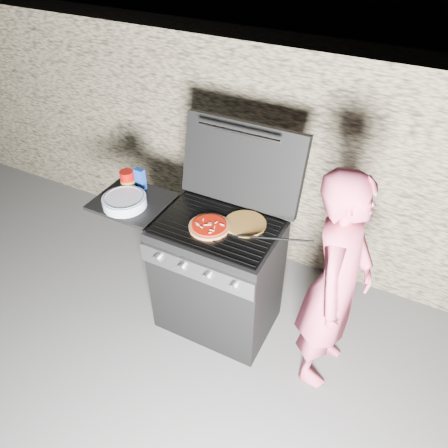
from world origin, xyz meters
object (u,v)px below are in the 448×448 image
at_px(person, 336,285).
at_px(pizza_topped, 209,226).
at_px(sauce_jar, 128,181).
at_px(gas_grill, 187,265).

bearing_deg(person, pizza_topped, 93.71).
xyz_separation_m(pizza_topped, sauce_jar, (-0.73, 0.13, 0.05)).
relative_size(sauce_jar, person, 0.10).
height_order(pizza_topped, person, person).
height_order(gas_grill, person, person).
relative_size(pizza_topped, person, 0.17).
xyz_separation_m(sauce_jar, person, (1.57, -0.12, -0.20)).
xyz_separation_m(gas_grill, person, (1.05, -0.02, 0.32)).
bearing_deg(person, gas_grill, 91.70).
bearing_deg(gas_grill, person, -1.17).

